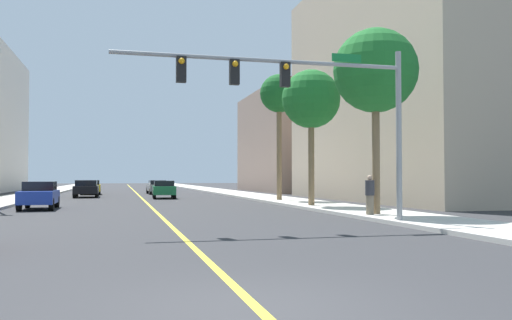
{
  "coord_description": "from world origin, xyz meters",
  "views": [
    {
      "loc": [
        -1.74,
        -6.72,
        1.7
      ],
      "look_at": [
        5.57,
        21.76,
        2.63
      ],
      "focal_mm": 37.42,
      "sensor_mm": 36.0,
      "label": 1
    }
  ],
  "objects_px": {
    "car_yellow": "(91,187)",
    "car_green": "(164,189)",
    "car_black": "(86,188)",
    "palm_mid": "(311,100)",
    "car_gray": "(157,187)",
    "traffic_signal_mast": "(307,92)",
    "car_blue": "(39,195)",
    "palm_near": "(375,72)",
    "pedestrian": "(370,195)",
    "palm_far": "(279,96)"
  },
  "relations": [
    {
      "from": "car_black",
      "to": "car_yellow",
      "type": "distance_m",
      "value": 7.29
    },
    {
      "from": "palm_mid",
      "to": "pedestrian",
      "type": "relative_size",
      "value": 4.59
    },
    {
      "from": "palm_mid",
      "to": "car_black",
      "type": "xyz_separation_m",
      "value": [
        -12.82,
        18.9,
        -5.17
      ]
    },
    {
      "from": "car_yellow",
      "to": "car_gray",
      "type": "bearing_deg",
      "value": -6.67
    },
    {
      "from": "car_blue",
      "to": "car_gray",
      "type": "height_order",
      "value": "car_blue"
    },
    {
      "from": "palm_near",
      "to": "pedestrian",
      "type": "xyz_separation_m",
      "value": [
        -0.45,
        -0.32,
        -5.18
      ]
    },
    {
      "from": "palm_near",
      "to": "car_gray",
      "type": "xyz_separation_m",
      "value": [
        -6.84,
        32.75,
        -5.42
      ]
    },
    {
      "from": "palm_far",
      "to": "car_gray",
      "type": "xyz_separation_m",
      "value": [
        -6.91,
        18.57,
        -6.48
      ]
    },
    {
      "from": "traffic_signal_mast",
      "to": "car_black",
      "type": "distance_m",
      "value": 30.72
    },
    {
      "from": "car_blue",
      "to": "car_green",
      "type": "xyz_separation_m",
      "value": [
        7.47,
        12.61,
        -0.03
      ]
    },
    {
      "from": "traffic_signal_mast",
      "to": "palm_mid",
      "type": "bearing_deg",
      "value": 68.99
    },
    {
      "from": "palm_near",
      "to": "palm_mid",
      "type": "xyz_separation_m",
      "value": [
        -0.25,
        7.09,
        -0.22
      ]
    },
    {
      "from": "palm_mid",
      "to": "car_blue",
      "type": "xyz_separation_m",
      "value": [
        -14.23,
        2.44,
        -5.16
      ]
    },
    {
      "from": "palm_mid",
      "to": "car_green",
      "type": "bearing_deg",
      "value": 114.2
    },
    {
      "from": "car_yellow",
      "to": "car_green",
      "type": "bearing_deg",
      "value": -63.22
    },
    {
      "from": "car_black",
      "to": "car_gray",
      "type": "height_order",
      "value": "car_black"
    },
    {
      "from": "pedestrian",
      "to": "car_blue",
      "type": "bearing_deg",
      "value": -161.61
    },
    {
      "from": "car_blue",
      "to": "palm_near",
      "type": "bearing_deg",
      "value": 145.75
    },
    {
      "from": "car_black",
      "to": "pedestrian",
      "type": "relative_size",
      "value": 2.76
    },
    {
      "from": "palm_far",
      "to": "pedestrian",
      "type": "height_order",
      "value": "palm_far"
    },
    {
      "from": "palm_far",
      "to": "car_black",
      "type": "distance_m",
      "value": 18.81
    },
    {
      "from": "pedestrian",
      "to": "palm_mid",
      "type": "bearing_deg",
      "value": 141.93
    },
    {
      "from": "palm_mid",
      "to": "car_blue",
      "type": "bearing_deg",
      "value": 170.26
    },
    {
      "from": "palm_near",
      "to": "car_yellow",
      "type": "xyz_separation_m",
      "value": [
        -13.09,
        33.29,
        -5.4
      ]
    },
    {
      "from": "car_blue",
      "to": "car_green",
      "type": "relative_size",
      "value": 0.94
    },
    {
      "from": "car_yellow",
      "to": "pedestrian",
      "type": "bearing_deg",
      "value": -71.21
    },
    {
      "from": "car_black",
      "to": "car_blue",
      "type": "distance_m",
      "value": 16.52
    },
    {
      "from": "car_blue",
      "to": "car_gray",
      "type": "xyz_separation_m",
      "value": [
        7.64,
        23.22,
        -0.04
      ]
    },
    {
      "from": "car_black",
      "to": "car_green",
      "type": "distance_m",
      "value": 7.18
    },
    {
      "from": "palm_far",
      "to": "car_black",
      "type": "height_order",
      "value": "palm_far"
    },
    {
      "from": "traffic_signal_mast",
      "to": "pedestrian",
      "type": "xyz_separation_m",
      "value": [
        3.74,
        2.84,
        -3.65
      ]
    },
    {
      "from": "car_blue",
      "to": "car_green",
      "type": "distance_m",
      "value": 14.65
    },
    {
      "from": "car_yellow",
      "to": "car_gray",
      "type": "relative_size",
      "value": 1.05
    },
    {
      "from": "car_black",
      "to": "car_blue",
      "type": "height_order",
      "value": "car_blue"
    },
    {
      "from": "palm_mid",
      "to": "car_yellow",
      "type": "distance_m",
      "value": 29.62
    },
    {
      "from": "palm_mid",
      "to": "car_black",
      "type": "bearing_deg",
      "value": 124.15
    },
    {
      "from": "car_black",
      "to": "palm_near",
      "type": "bearing_deg",
      "value": -63.96
    },
    {
      "from": "traffic_signal_mast",
      "to": "car_black",
      "type": "bearing_deg",
      "value": 106.94
    },
    {
      "from": "traffic_signal_mast",
      "to": "car_blue",
      "type": "bearing_deg",
      "value": 129.03
    },
    {
      "from": "palm_far",
      "to": "car_yellow",
      "type": "relative_size",
      "value": 1.83
    },
    {
      "from": "car_gray",
      "to": "traffic_signal_mast",
      "type": "bearing_deg",
      "value": -88.03
    },
    {
      "from": "palm_mid",
      "to": "pedestrian",
      "type": "height_order",
      "value": "palm_mid"
    },
    {
      "from": "car_green",
      "to": "car_gray",
      "type": "bearing_deg",
      "value": 91.59
    },
    {
      "from": "traffic_signal_mast",
      "to": "car_gray",
      "type": "bearing_deg",
      "value": 94.22
    },
    {
      "from": "car_black",
      "to": "car_gray",
      "type": "bearing_deg",
      "value": 46.68
    },
    {
      "from": "palm_far",
      "to": "palm_mid",
      "type": "bearing_deg",
      "value": -92.53
    },
    {
      "from": "pedestrian",
      "to": "traffic_signal_mast",
      "type": "bearing_deg",
      "value": -89.28
    },
    {
      "from": "palm_near",
      "to": "car_blue",
      "type": "relative_size",
      "value": 1.96
    },
    {
      "from": "palm_far",
      "to": "car_gray",
      "type": "distance_m",
      "value": 20.84
    },
    {
      "from": "car_green",
      "to": "palm_mid",
      "type": "bearing_deg",
      "value": -63.28
    }
  ]
}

